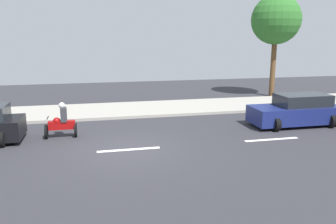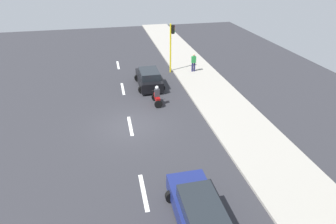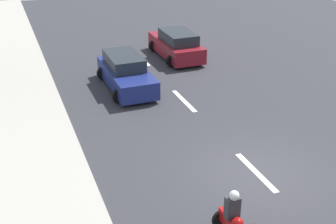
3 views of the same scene
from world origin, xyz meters
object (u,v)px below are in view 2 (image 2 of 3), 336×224
car_dark_blue (200,214)px  traffic_light_corner (172,41)px  car_black (149,79)px  motorcycle (157,97)px  pedestrian_near_signal (194,62)px

car_dark_blue → traffic_light_corner: size_ratio=0.97×
car_black → motorcycle: (0.03, -3.42, -0.07)m
pedestrian_near_signal → traffic_light_corner: size_ratio=0.38×
car_black → pedestrian_near_signal: size_ratio=2.31×
car_dark_blue → pedestrian_near_signal: pedestrian_near_signal is taller
car_dark_blue → pedestrian_near_signal: bearing=73.6°
motorcycle → pedestrian_near_signal: bearing=51.3°
motorcycle → pedestrian_near_signal: pedestrian_near_signal is taller
car_dark_blue → car_black: bearing=88.7°
car_black → motorcycle: motorcycle is taller
car_dark_blue → traffic_light_corner: bearing=80.4°
car_black → pedestrian_near_signal: bearing=26.4°
car_black → car_dark_blue: same height
car_dark_blue → pedestrian_near_signal: size_ratio=2.58×
car_black → motorcycle: bearing=-89.5°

